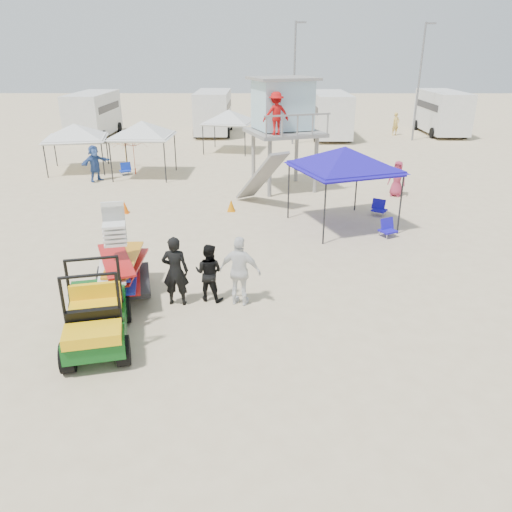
{
  "coord_description": "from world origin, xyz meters",
  "views": [
    {
      "loc": [
        0.56,
        -9.08,
        6.35
      ],
      "look_at": [
        0.5,
        3.0,
        1.3
      ],
      "focal_mm": 35.0,
      "sensor_mm": 36.0,
      "label": 1
    }
  ],
  "objects_px": {
    "man_left": "(175,271)",
    "surf_trailer": "(120,266)",
    "canopy_blue": "(345,150)",
    "utility_cart": "(94,310)",
    "lifeguard_tower": "(283,109)"
  },
  "relations": [
    {
      "from": "surf_trailer",
      "to": "man_left",
      "type": "distance_m",
      "value": 1.55
    },
    {
      "from": "surf_trailer",
      "to": "canopy_blue",
      "type": "bearing_deg",
      "value": 41.7
    },
    {
      "from": "utility_cart",
      "to": "canopy_blue",
      "type": "relative_size",
      "value": 0.67
    },
    {
      "from": "man_left",
      "to": "surf_trailer",
      "type": "bearing_deg",
      "value": -8.82
    },
    {
      "from": "utility_cart",
      "to": "canopy_blue",
      "type": "xyz_separation_m",
      "value": [
        6.87,
        8.45,
        1.98
      ]
    },
    {
      "from": "surf_trailer",
      "to": "canopy_blue",
      "type": "height_order",
      "value": "canopy_blue"
    },
    {
      "from": "man_left",
      "to": "lifeguard_tower",
      "type": "height_order",
      "value": "lifeguard_tower"
    },
    {
      "from": "utility_cart",
      "to": "man_left",
      "type": "height_order",
      "value": "utility_cart"
    },
    {
      "from": "surf_trailer",
      "to": "canopy_blue",
      "type": "relative_size",
      "value": 0.66
    },
    {
      "from": "surf_trailer",
      "to": "man_left",
      "type": "height_order",
      "value": "surf_trailer"
    },
    {
      "from": "canopy_blue",
      "to": "utility_cart",
      "type": "bearing_deg",
      "value": -129.1
    },
    {
      "from": "surf_trailer",
      "to": "man_left",
      "type": "xyz_separation_m",
      "value": [
        1.52,
        -0.3,
        -0.02
      ]
    },
    {
      "from": "surf_trailer",
      "to": "canopy_blue",
      "type": "distance_m",
      "value": 9.39
    },
    {
      "from": "utility_cart",
      "to": "lifeguard_tower",
      "type": "xyz_separation_m",
      "value": [
        4.82,
        14.09,
        2.82
      ]
    },
    {
      "from": "surf_trailer",
      "to": "man_left",
      "type": "bearing_deg",
      "value": -11.19
    }
  ]
}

